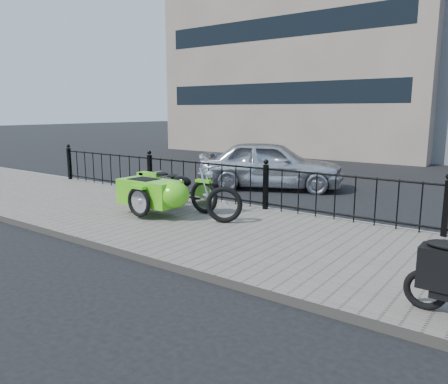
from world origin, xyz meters
The scene contains 8 objects.
ground centered at (0.00, 0.00, 0.00)m, with size 120.00×120.00×0.00m, color black.
sidewalk centered at (0.00, -0.50, 0.06)m, with size 30.00×3.80×0.12m, color #6D665C.
curb centered at (0.00, 1.44, 0.06)m, with size 30.00×0.10×0.12m, color gray.
iron_fence centered at (0.00, 1.30, 0.59)m, with size 14.11×0.11×1.08m.
building_tan centered at (-6.00, 15.99, 6.00)m, with size 14.00×8.01×12.00m.
motorcycle_sidecar centered at (-1.43, -0.41, 0.59)m, with size 2.28×1.48×0.98m.
spare_tire centered at (-0.02, -0.17, 0.47)m, with size 0.70×0.70×0.10m, color black.
sedan_car centered at (-1.53, 4.14, 0.69)m, with size 1.63×4.05×1.38m, color silver.
Camera 1 is at (4.71, -6.62, 2.22)m, focal length 35.00 mm.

